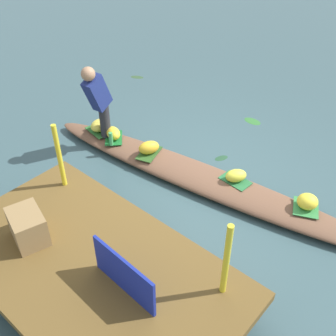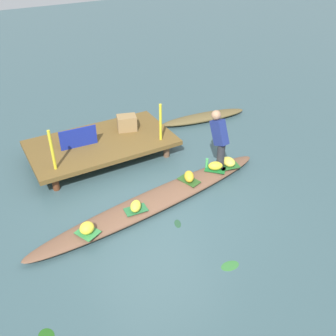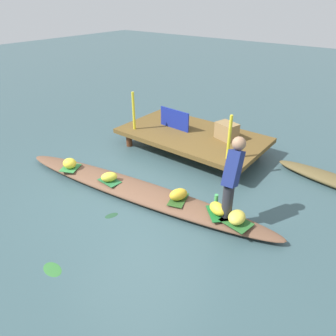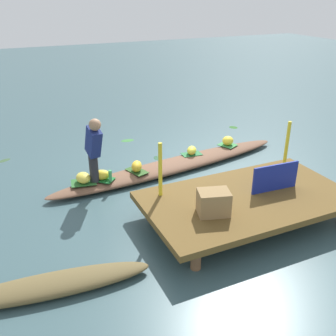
{
  "view_description": "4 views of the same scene",
  "coord_description": "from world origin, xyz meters",
  "px_view_note": "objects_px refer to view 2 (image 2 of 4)",
  "views": [
    {
      "loc": [
        -2.6,
        3.65,
        3.67
      ],
      "look_at": [
        0.32,
        0.29,
        0.26
      ],
      "focal_mm": 43.5,
      "sensor_mm": 36.0,
      "label": 1
    },
    {
      "loc": [
        -2.58,
        -5.05,
        4.65
      ],
      "look_at": [
        0.47,
        0.33,
        0.49
      ],
      "focal_mm": 40.51,
      "sensor_mm": 36.0,
      "label": 2
    },
    {
      "loc": [
        3.28,
        -3.31,
        3.16
      ],
      "look_at": [
        0.35,
        0.47,
        0.46
      ],
      "focal_mm": 33.35,
      "sensor_mm": 36.0,
      "label": 3
    },
    {
      "loc": [
        3.03,
        6.36,
        3.31
      ],
      "look_at": [
        0.41,
        0.63,
        0.38
      ],
      "focal_mm": 41.28,
      "sensor_mm": 36.0,
      "label": 4
    }
  ],
  "objects_px": {
    "water_bottle": "(207,163)",
    "banana_bunch_0": "(189,176)",
    "banana_bunch_4": "(229,162)",
    "vendor_boat": "(155,200)",
    "market_banner": "(78,138)",
    "produce_crate": "(127,123)",
    "moored_boat": "(204,117)",
    "vendor_person": "(219,137)",
    "banana_bunch_1": "(215,166)",
    "banana_bunch_2": "(87,228)",
    "banana_bunch_3": "(136,206)"
  },
  "relations": [
    {
      "from": "moored_boat",
      "to": "banana_bunch_4",
      "type": "bearing_deg",
      "value": -105.63
    },
    {
      "from": "banana_bunch_0",
      "to": "banana_bunch_2",
      "type": "height_order",
      "value": "banana_bunch_2"
    },
    {
      "from": "vendor_boat",
      "to": "banana_bunch_2",
      "type": "xyz_separation_m",
      "value": [
        -1.45,
        -0.3,
        0.2
      ]
    },
    {
      "from": "vendor_person",
      "to": "water_bottle",
      "type": "xyz_separation_m",
      "value": [
        -0.24,
        0.04,
        -0.59
      ]
    },
    {
      "from": "banana_bunch_1",
      "to": "produce_crate",
      "type": "height_order",
      "value": "produce_crate"
    },
    {
      "from": "banana_bunch_1",
      "to": "produce_crate",
      "type": "relative_size",
      "value": 0.69
    },
    {
      "from": "water_bottle",
      "to": "produce_crate",
      "type": "relative_size",
      "value": 0.5
    },
    {
      "from": "banana_bunch_1",
      "to": "banana_bunch_4",
      "type": "distance_m",
      "value": 0.33
    },
    {
      "from": "banana_bunch_4",
      "to": "market_banner",
      "type": "bearing_deg",
      "value": 143.1
    },
    {
      "from": "banana_bunch_0",
      "to": "market_banner",
      "type": "relative_size",
      "value": 0.39
    },
    {
      "from": "vendor_boat",
      "to": "produce_crate",
      "type": "relative_size",
      "value": 11.82
    },
    {
      "from": "banana_bunch_0",
      "to": "water_bottle",
      "type": "xyz_separation_m",
      "value": [
        0.58,
        0.22,
        0.01
      ]
    },
    {
      "from": "moored_boat",
      "to": "market_banner",
      "type": "relative_size",
      "value": 2.99
    },
    {
      "from": "banana_bunch_0",
      "to": "banana_bunch_2",
      "type": "distance_m",
      "value": 2.32
    },
    {
      "from": "moored_boat",
      "to": "banana_bunch_1",
      "type": "xyz_separation_m",
      "value": [
        -1.29,
        -2.32,
        0.19
      ]
    },
    {
      "from": "banana_bunch_3",
      "to": "banana_bunch_1",
      "type": "bearing_deg",
      "value": 10.17
    },
    {
      "from": "vendor_boat",
      "to": "banana_bunch_1",
      "type": "xyz_separation_m",
      "value": [
        1.52,
        0.19,
        0.19
      ]
    },
    {
      "from": "banana_bunch_4",
      "to": "produce_crate",
      "type": "distance_m",
      "value": 2.57
    },
    {
      "from": "moored_boat",
      "to": "banana_bunch_0",
      "type": "relative_size",
      "value": 7.75
    },
    {
      "from": "banana_bunch_0",
      "to": "produce_crate",
      "type": "height_order",
      "value": "produce_crate"
    },
    {
      "from": "vendor_boat",
      "to": "market_banner",
      "type": "height_order",
      "value": "market_banner"
    },
    {
      "from": "banana_bunch_1",
      "to": "water_bottle",
      "type": "xyz_separation_m",
      "value": [
        -0.11,
        0.15,
        0.02
      ]
    },
    {
      "from": "banana_bunch_2",
      "to": "water_bottle",
      "type": "height_order",
      "value": "water_bottle"
    },
    {
      "from": "banana_bunch_1",
      "to": "vendor_person",
      "type": "distance_m",
      "value": 0.63
    },
    {
      "from": "vendor_boat",
      "to": "banana_bunch_0",
      "type": "distance_m",
      "value": 0.86
    },
    {
      "from": "moored_boat",
      "to": "banana_bunch_3",
      "type": "relative_size",
      "value": 8.33
    },
    {
      "from": "water_bottle",
      "to": "vendor_boat",
      "type": "bearing_deg",
      "value": -166.28
    },
    {
      "from": "moored_boat",
      "to": "water_bottle",
      "type": "bearing_deg",
      "value": -116.28
    },
    {
      "from": "banana_bunch_3",
      "to": "produce_crate",
      "type": "distance_m",
      "value": 2.71
    },
    {
      "from": "banana_bunch_0",
      "to": "vendor_person",
      "type": "relative_size",
      "value": 0.25
    },
    {
      "from": "banana_bunch_0",
      "to": "produce_crate",
      "type": "xyz_separation_m",
      "value": [
        -0.34,
        2.21,
        0.3
      ]
    },
    {
      "from": "banana_bunch_3",
      "to": "water_bottle",
      "type": "height_order",
      "value": "water_bottle"
    },
    {
      "from": "vendor_boat",
      "to": "moored_boat",
      "type": "relative_size",
      "value": 2.15
    },
    {
      "from": "vendor_boat",
      "to": "banana_bunch_0",
      "type": "relative_size",
      "value": 16.64
    },
    {
      "from": "banana_bunch_3",
      "to": "produce_crate",
      "type": "bearing_deg",
      "value": 68.63
    },
    {
      "from": "banana_bunch_2",
      "to": "banana_bunch_3",
      "type": "relative_size",
      "value": 0.88
    },
    {
      "from": "vendor_boat",
      "to": "banana_bunch_4",
      "type": "height_order",
      "value": "banana_bunch_4"
    },
    {
      "from": "banana_bunch_4",
      "to": "vendor_boat",
      "type": "bearing_deg",
      "value": -174.51
    },
    {
      "from": "moored_boat",
      "to": "produce_crate",
      "type": "bearing_deg",
      "value": -169.13
    },
    {
      "from": "moored_boat",
      "to": "banana_bunch_4",
      "type": "xyz_separation_m",
      "value": [
        -0.96,
        -2.33,
        0.19
      ]
    },
    {
      "from": "vendor_boat",
      "to": "produce_crate",
      "type": "xyz_separation_m",
      "value": [
        0.49,
        2.34,
        0.49
      ]
    },
    {
      "from": "market_banner",
      "to": "produce_crate",
      "type": "relative_size",
      "value": 1.84
    },
    {
      "from": "market_banner",
      "to": "banana_bunch_1",
      "type": "bearing_deg",
      "value": -37.41
    },
    {
      "from": "banana_bunch_4",
      "to": "market_banner",
      "type": "distance_m",
      "value": 3.27
    },
    {
      "from": "banana_bunch_0",
      "to": "moored_boat",
      "type": "bearing_deg",
      "value": 50.27
    },
    {
      "from": "banana_bunch_3",
      "to": "vendor_person",
      "type": "height_order",
      "value": "vendor_person"
    },
    {
      "from": "banana_bunch_1",
      "to": "banana_bunch_2",
      "type": "bearing_deg",
      "value": -170.6
    },
    {
      "from": "banana_bunch_0",
      "to": "banana_bunch_1",
      "type": "bearing_deg",
      "value": 5.47
    },
    {
      "from": "water_bottle",
      "to": "banana_bunch_0",
      "type": "bearing_deg",
      "value": -159.31
    },
    {
      "from": "vendor_person",
      "to": "produce_crate",
      "type": "distance_m",
      "value": 2.36
    }
  ]
}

